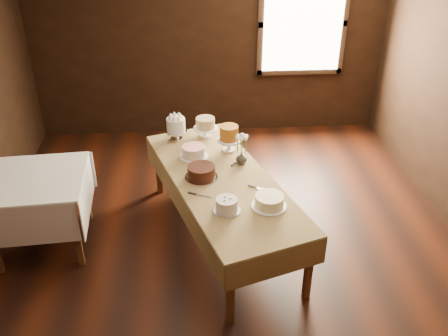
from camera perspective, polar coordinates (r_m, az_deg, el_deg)
floor at (r=4.93m, az=0.17°, el=-10.76°), size 5.00×6.00×0.01m
wall_back at (r=6.95m, az=-1.74°, el=15.03°), size 5.00×0.02×2.80m
window at (r=7.02m, az=9.38°, el=16.50°), size 1.10×0.05×1.30m
display_table at (r=4.81m, az=-0.23°, el=-1.78°), size 1.62×2.55×0.74m
side_table at (r=5.06m, az=-21.43°, el=-2.01°), size 1.01×1.01×0.80m
cake_meringue at (r=5.51m, az=-5.70°, el=4.56°), size 0.25×0.25×0.27m
cake_speckled at (r=5.55m, az=-2.21°, el=4.76°), size 0.28×0.28×0.24m
cake_lattice at (r=5.15m, az=-3.62°, el=1.87°), size 0.31×0.31×0.12m
cake_caramel at (r=5.23m, az=0.59°, el=3.37°), size 0.27×0.27×0.31m
cake_chocolate at (r=4.77m, az=-2.72°, el=-0.51°), size 0.35×0.35×0.13m
cake_swirl at (r=4.29m, az=0.32°, el=-4.46°), size 0.25×0.25×0.13m
cake_cream at (r=4.37m, az=5.38°, el=-3.97°), size 0.37×0.37×0.11m
cake_server_b at (r=4.62m, az=4.76°, el=-2.55°), size 0.22×0.14×0.01m
cake_server_c at (r=5.00m, az=-2.01°, el=0.30°), size 0.04×0.24×0.01m
cake_server_d at (r=5.11m, az=1.84°, el=1.01°), size 0.16×0.21×0.01m
cake_server_e at (r=4.51m, az=-2.39°, el=-3.35°), size 0.23×0.12×0.01m
flower_vase at (r=5.02m, az=2.08°, el=1.20°), size 0.16×0.16×0.12m
flower_bouquet at (r=4.93m, az=2.12°, el=3.05°), size 0.14×0.14×0.20m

